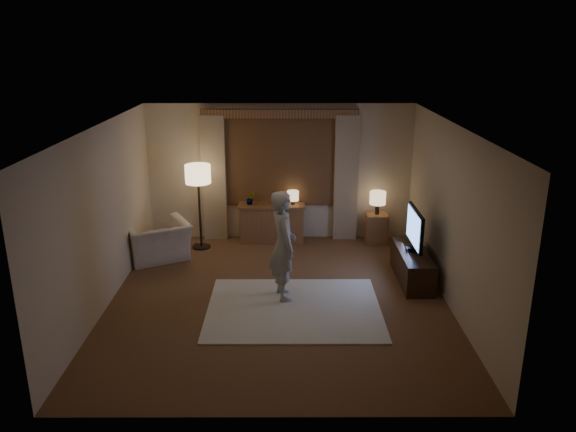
{
  "coord_description": "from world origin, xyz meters",
  "views": [
    {
      "loc": [
        0.13,
        -7.65,
        3.78
      ],
      "look_at": [
        0.15,
        0.6,
        1.12
      ],
      "focal_mm": 35.0,
      "sensor_mm": 36.0,
      "label": 1
    }
  ],
  "objects_px": {
    "armchair": "(157,241)",
    "tv_stand": "(412,266)",
    "side_table": "(376,228)",
    "person": "(283,245)",
    "sideboard": "(272,224)"
  },
  "relations": [
    {
      "from": "armchair",
      "to": "tv_stand",
      "type": "relative_size",
      "value": 0.75
    },
    {
      "from": "sideboard",
      "to": "tv_stand",
      "type": "relative_size",
      "value": 0.86
    },
    {
      "from": "sideboard",
      "to": "person",
      "type": "xyz_separation_m",
      "value": [
        0.23,
        -2.45,
        0.5
      ]
    },
    {
      "from": "person",
      "to": "side_table",
      "type": "bearing_deg",
      "value": -50.62
    },
    {
      "from": "armchair",
      "to": "sideboard",
      "type": "bearing_deg",
      "value": 176.97
    },
    {
      "from": "sideboard",
      "to": "armchair",
      "type": "xyz_separation_m",
      "value": [
        -1.99,
        -0.91,
        -0.01
      ]
    },
    {
      "from": "armchair",
      "to": "person",
      "type": "relative_size",
      "value": 0.63
    },
    {
      "from": "armchair",
      "to": "tv_stand",
      "type": "distance_m",
      "value": 4.39
    },
    {
      "from": "sideboard",
      "to": "person",
      "type": "relative_size",
      "value": 0.73
    },
    {
      "from": "side_table",
      "to": "tv_stand",
      "type": "bearing_deg",
      "value": -79.89
    },
    {
      "from": "sideboard",
      "to": "tv_stand",
      "type": "xyz_separation_m",
      "value": [
        2.31,
        -1.81,
        -0.1
      ]
    },
    {
      "from": "armchair",
      "to": "side_table",
      "type": "height_order",
      "value": "armchair"
    },
    {
      "from": "armchair",
      "to": "person",
      "type": "distance_m",
      "value": 2.75
    },
    {
      "from": "sideboard",
      "to": "person",
      "type": "bearing_deg",
      "value": -84.6
    },
    {
      "from": "tv_stand",
      "to": "side_table",
      "type": "bearing_deg",
      "value": 100.11
    }
  ]
}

